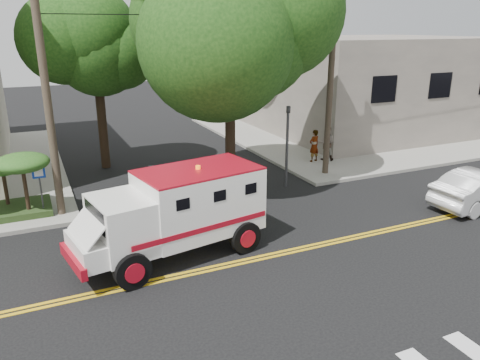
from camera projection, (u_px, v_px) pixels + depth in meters
name	position (u px, v px, depth m)	size (l,w,h in m)	color
ground	(269.00, 256.00, 14.55)	(100.00, 100.00, 0.00)	black
sidewalk_ne	(352.00, 131.00, 31.51)	(17.00, 17.00, 0.15)	gray
building_right	(369.00, 83.00, 31.57)	(14.00, 12.00, 6.00)	slate
utility_pole_left	(47.00, 97.00, 16.12)	(0.28, 0.28, 9.00)	#382D23
utility_pole_right	(331.00, 80.00, 20.98)	(0.28, 0.28, 9.00)	#382D23
tree_main	(243.00, 16.00, 18.43)	(6.08, 5.70, 9.85)	black
tree_left	(103.00, 50.00, 21.89)	(4.48, 4.20, 7.70)	black
tree_right	(278.00, 38.00, 29.76)	(4.80, 4.50, 8.20)	black
traffic_signal	(287.00, 138.00, 20.19)	(0.15, 0.18, 3.60)	#3F3F42
accessibility_sign	(40.00, 183.00, 17.01)	(0.45, 0.10, 2.02)	#3F3F42
palm_planter	(1.00, 177.00, 16.83)	(3.52, 2.63, 2.36)	#1E3314
armored_truck	(177.00, 209.00, 14.19)	(6.15, 3.20, 2.67)	white
pedestrian_a	(314.00, 146.00, 23.95)	(0.61, 0.40, 1.66)	gray
pedestrian_b	(326.00, 143.00, 24.22)	(0.87, 0.67, 1.78)	gray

